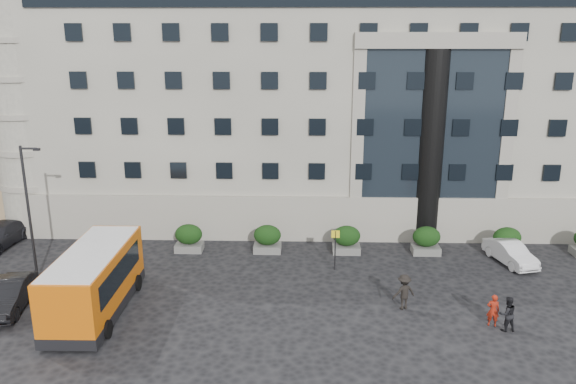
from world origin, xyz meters
The scene contains 19 objects.
ground centered at (0.00, 0.00, 0.00)m, with size 120.00×120.00×0.00m, color black.
civic_building centered at (6.00, 22.00, 9.00)m, with size 44.00×24.00×18.00m, color gray.
entrance_column centered at (12.00, 10.30, 6.50)m, with size 1.80×1.80×13.00m, color black.
apartment_far centered at (-27.00, 38.00, 11.00)m, with size 13.00×13.00×22.00m, color brown.
hedge_a centered at (-4.00, 7.80, 0.93)m, with size 1.80×1.26×1.84m.
hedge_b centered at (1.20, 7.80, 0.93)m, with size 1.80×1.26×1.84m.
hedge_c centered at (6.40, 7.80, 0.93)m, with size 1.80×1.26×1.84m.
hedge_d centered at (11.60, 7.80, 0.93)m, with size 1.80×1.26×1.84m.
hedge_e centered at (16.80, 7.80, 0.93)m, with size 1.80×1.26×1.84m.
street_lamp centered at (-11.94, 3.00, 4.37)m, with size 1.16×0.18×8.00m.
bus_stop_sign centered at (5.50, 5.00, 1.73)m, with size 0.50×0.08×2.52m.
minibus centered at (-7.09, -0.77, 1.85)m, with size 3.07×8.08×3.36m.
red_truck centered at (-13.48, 14.27, 1.41)m, with size 3.43×5.51×2.76m.
parked_car_b centered at (-11.75, -0.62, 0.78)m, with size 1.66×4.76×1.57m, color black.
parked_car_d centered at (-14.83, 16.00, 0.61)m, with size 2.03×4.39×1.22m, color black.
white_taxi centered at (16.55, 6.34, 0.69)m, with size 1.45×4.16×1.37m, color silver.
pedestrian_a centered at (12.91, -1.62, 0.83)m, with size 0.61×0.40×1.67m, color maroon.
pedestrian_b centered at (13.44, -2.07, 0.89)m, with size 0.87×0.68×1.78m, color black.
pedestrian_c centered at (8.83, 0.03, 0.96)m, with size 1.24×0.71×1.92m, color black.
Camera 1 is at (3.55, -26.79, 13.94)m, focal length 35.00 mm.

